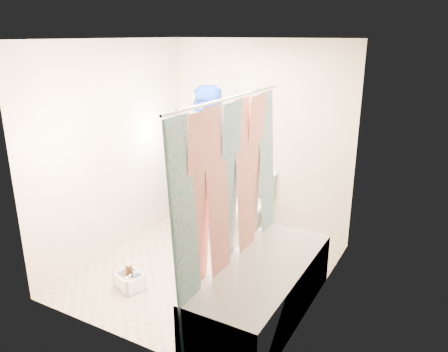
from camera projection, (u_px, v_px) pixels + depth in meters
The scene contains 14 objects.
floor at pixel (207, 270), 4.75m from camera, with size 2.60×2.60×0.00m, color tan.
ceiling at pixel (203, 39), 4.00m from camera, with size 2.40×2.60×0.02m, color silver.
wall_back at pixel (259, 138), 5.46m from camera, with size 2.40×0.02×2.40m, color beige.
wall_front at pixel (116, 207), 3.30m from camera, with size 2.40×0.02×2.40m, color beige.
wall_left at pixel (115, 149), 4.93m from camera, with size 0.02×2.60×2.40m, color beige.
wall_right at pixel (322, 183), 3.82m from camera, with size 0.02×2.60×2.40m, color beige.
bathtub at pixel (263, 288), 3.92m from camera, with size 0.70×1.75×0.50m.
curtain_rod at pixel (231, 98), 3.55m from camera, with size 0.02×0.02×1.90m, color silver.
shower_curtain at pixel (231, 204), 3.84m from camera, with size 0.06×1.75×1.80m, color white.
toilet at pixel (249, 206), 5.43m from camera, with size 0.46×0.80×0.82m, color white.
tank_lid at pixel (245, 204), 5.30m from camera, with size 0.50×0.22×0.04m, color white.
tank_internals at pixel (255, 170), 5.51m from camera, with size 0.20×0.07×0.27m.
plumber at pixel (204, 163), 5.32m from camera, with size 0.69×0.45×1.89m, color #0F3A9E.
cleaning_caddy at pixel (130, 282), 4.38m from camera, with size 0.33×0.30×0.21m.
Camera 1 is at (2.20, -3.58, 2.45)m, focal length 35.00 mm.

